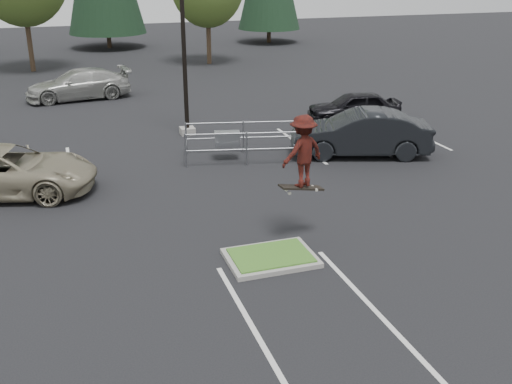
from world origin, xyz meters
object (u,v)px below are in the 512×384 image
object	(u,v)px
cart_corral	(231,139)
car_l_tan	(4,171)
car_r_black	(355,107)
car_far_silver	(79,84)
skateboarder	(302,152)
car_r_charc	(361,133)
light_pole	(183,25)

from	to	relation	value
cart_corral	car_l_tan	bearing A→B (deg)	-158.90
car_r_black	car_far_silver	bearing A→B (deg)	-115.90
cart_corral	skateboarder	bearing A→B (deg)	-78.16
car_l_tan	car_r_charc	xyz separation A→B (m)	(12.66, 0.05, 0.09)
car_far_silver	car_r_charc	bearing A→B (deg)	28.39
car_l_tan	car_r_charc	distance (m)	12.66
skateboarder	car_r_black	xyz separation A→B (m)	(7.00, 10.50, -1.71)
cart_corral	car_r_charc	world-z (taller)	car_r_charc
car_r_charc	car_far_silver	bearing A→B (deg)	-126.18
car_r_charc	car_far_silver	distance (m)	16.65
cart_corral	car_r_charc	distance (m)	4.93
car_r_charc	light_pole	bearing A→B (deg)	-112.72
light_pole	cart_corral	bearing A→B (deg)	-77.71
car_r_black	skateboarder	bearing A→B (deg)	-21.56
skateboarder	car_l_tan	world-z (taller)	skateboarder
car_l_tan	car_far_silver	distance (m)	13.97
skateboarder	car_far_silver	world-z (taller)	skateboarder
car_far_silver	light_pole	bearing A→B (deg)	17.78
light_pole	car_r_black	size ratio (longest dim) A/B	2.39
skateboarder	car_l_tan	size ratio (longest dim) A/B	0.37
cart_corral	skateboarder	distance (m)	7.30
light_pole	car_r_black	bearing A→B (deg)	-3.71
skateboarder	car_r_charc	world-z (taller)	skateboarder
cart_corral	car_r_black	world-z (taller)	car_r_black
cart_corral	car_r_black	distance (m)	7.65
skateboarder	car_r_black	bearing A→B (deg)	-140.94
light_pole	car_r_charc	size ratio (longest dim) A/B	1.93
light_pole	cart_corral	size ratio (longest dim) A/B	2.15
car_r_charc	car_r_black	size ratio (longest dim) A/B	1.24
car_l_tan	car_r_charc	world-z (taller)	car_r_charc
cart_corral	light_pole	bearing A→B (deg)	115.31
car_r_charc	car_far_silver	world-z (taller)	car_r_charc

